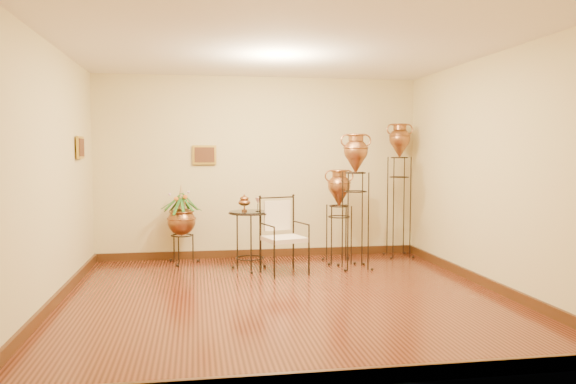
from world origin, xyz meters
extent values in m
plane|color=maroon|center=(0.00, 0.00, 0.00)|extent=(5.00, 5.00, 0.00)
cube|color=#44250F|center=(0.00, 2.48, 0.06)|extent=(5.00, 0.04, 0.12)
cube|color=#44250F|center=(0.00, -2.48, 0.06)|extent=(5.00, 0.04, 0.12)
cube|color=#44250F|center=(-2.48, 0.00, 0.06)|extent=(0.04, 5.00, 0.12)
cube|color=#44250F|center=(2.48, 0.00, 0.06)|extent=(0.04, 5.00, 0.12)
cube|color=gold|center=(-0.85, 2.46, 1.60)|extent=(0.36, 0.03, 0.29)
cube|color=gold|center=(-2.46, 1.45, 1.70)|extent=(0.03, 0.36, 0.29)
cube|color=#FFE8C0|center=(0.18, 1.18, 0.48)|extent=(0.62, 0.59, 0.06)
cube|color=#FFE8C0|center=(0.18, 1.18, 0.77)|extent=(0.38, 0.14, 0.41)
cylinder|color=black|center=(-0.25, 1.53, 0.81)|extent=(0.56, 0.56, 0.02)
camera|label=1|loc=(-0.99, -6.19, 1.63)|focal=35.00mm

